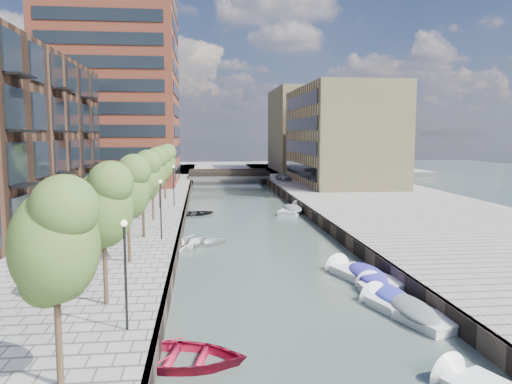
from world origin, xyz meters
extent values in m
plane|color=#38473F|center=(0.00, 40.00, 0.00)|extent=(300.00, 300.00, 0.00)
cube|color=gray|center=(16.00, 40.00, 0.50)|extent=(20.00, 140.00, 1.00)
cube|color=#332823|center=(-6.10, 40.00, 0.50)|extent=(0.25, 140.00, 1.00)
cube|color=#332823|center=(6.10, 40.00, 0.50)|extent=(0.25, 140.00, 1.00)
cube|color=gray|center=(0.00, 100.00, 0.50)|extent=(80.00, 40.00, 1.00)
cube|color=#9D452D|center=(-17.00, 65.00, 16.00)|extent=(18.00, 18.00, 30.00)
cube|color=tan|center=(16.00, 62.00, 8.00)|extent=(12.00, 25.00, 14.00)
cube|color=tan|center=(16.00, 88.00, 9.00)|extent=(12.00, 20.00, 16.00)
cube|color=gray|center=(0.00, 72.00, 1.30)|extent=(13.00, 6.00, 0.60)
cube|color=#332823|center=(0.00, 69.20, 1.90)|extent=(13.00, 0.40, 0.80)
cube|color=#332823|center=(0.00, 74.80, 1.90)|extent=(13.00, 0.40, 0.80)
cylinder|color=#382619|center=(-8.50, 4.00, 2.60)|extent=(0.20, 0.20, 3.20)
ellipsoid|color=#2D461A|center=(-8.50, 4.00, 5.33)|extent=(2.50, 2.50, 3.25)
cylinder|color=#382619|center=(-8.50, 11.00, 2.60)|extent=(0.20, 0.20, 3.20)
ellipsoid|color=#2D461A|center=(-8.50, 11.00, 5.33)|extent=(2.50, 2.50, 3.25)
cylinder|color=#382619|center=(-8.50, 18.00, 2.60)|extent=(0.20, 0.20, 3.20)
ellipsoid|color=#2D461A|center=(-8.50, 18.00, 5.33)|extent=(2.50, 2.50, 3.25)
cylinder|color=#382619|center=(-8.50, 25.00, 2.60)|extent=(0.20, 0.20, 3.20)
ellipsoid|color=#2D461A|center=(-8.50, 25.00, 5.33)|extent=(2.50, 2.50, 3.25)
cylinder|color=#382619|center=(-8.50, 32.00, 2.60)|extent=(0.20, 0.20, 3.20)
ellipsoid|color=#2D461A|center=(-8.50, 32.00, 5.33)|extent=(2.50, 2.50, 3.25)
cylinder|color=#382619|center=(-8.50, 39.00, 2.60)|extent=(0.20, 0.20, 3.20)
ellipsoid|color=#2D461A|center=(-8.50, 39.00, 5.33)|extent=(2.50, 2.50, 3.25)
cylinder|color=#382619|center=(-8.50, 46.00, 2.60)|extent=(0.20, 0.20, 3.20)
ellipsoid|color=#2D461A|center=(-8.50, 46.00, 5.33)|extent=(2.50, 2.50, 3.25)
cylinder|color=black|center=(-7.20, 8.00, 3.00)|extent=(0.10, 0.10, 4.00)
sphere|color=#FFF2CC|center=(-7.20, 8.00, 5.00)|extent=(0.24, 0.24, 0.24)
cylinder|color=black|center=(-7.20, 24.00, 3.00)|extent=(0.10, 0.10, 4.00)
sphere|color=#FFF2CC|center=(-7.20, 24.00, 5.00)|extent=(0.24, 0.24, 0.24)
cylinder|color=black|center=(-7.20, 40.00, 3.00)|extent=(0.10, 0.10, 4.00)
sphere|color=#FFF2CC|center=(-7.20, 40.00, 5.00)|extent=(0.24, 0.24, 0.24)
imported|color=#A41131|center=(-5.27, 7.05, 0.00)|extent=(5.53, 4.42, 1.02)
imported|color=white|center=(-4.97, 25.92, 0.00)|extent=(5.65, 4.50, 1.05)
imported|color=black|center=(-5.12, 40.35, 0.00)|extent=(4.72, 3.97, 0.84)
cube|color=silver|center=(4.68, 12.64, 0.05)|extent=(1.80, 4.44, 0.62)
cube|color=silver|center=(4.68, 12.64, 0.38)|extent=(1.88, 4.54, 0.10)
cone|color=silver|center=(4.59, 14.83, 0.10)|extent=(1.65, 0.92, 1.62)
ellipsoid|color=#222A9D|center=(4.68, 12.64, 0.43)|extent=(1.69, 4.06, 0.53)
cube|color=white|center=(4.93, 10.48, 0.05)|extent=(3.09, 4.91, 0.65)
cube|color=white|center=(4.93, 10.48, 0.40)|extent=(3.20, 5.03, 0.10)
cone|color=white|center=(4.19, 12.66, 0.10)|extent=(1.90, 1.40, 1.70)
ellipsoid|color=#53585A|center=(4.93, 10.48, 0.45)|extent=(2.87, 4.50, 0.56)
cone|color=white|center=(3.97, 4.57, 0.10)|extent=(1.92, 1.46, 1.71)
cube|color=white|center=(4.75, 16.03, 0.05)|extent=(3.32, 5.19, 0.69)
cube|color=white|center=(4.75, 16.03, 0.42)|extent=(3.44, 5.32, 0.11)
cone|color=white|center=(3.94, 18.33, 0.11)|extent=(2.02, 1.50, 1.80)
ellipsoid|color=#292197|center=(4.75, 16.03, 0.48)|extent=(3.08, 4.76, 0.59)
cube|color=#BABAB8|center=(4.99, 40.54, 0.06)|extent=(3.82, 5.40, 0.72)
cube|color=#BABAB8|center=(4.99, 40.54, 0.44)|extent=(3.94, 5.54, 0.11)
cone|color=#BABAB8|center=(6.04, 42.86, 0.11)|extent=(2.12, 1.68, 1.88)
ellipsoid|color=#515558|center=(4.99, 40.54, 0.50)|extent=(3.53, 4.95, 0.62)
imported|color=#9A9B9E|center=(8.21, 66.06, 1.60)|extent=(2.53, 3.81, 1.21)
camera|label=1|loc=(-4.37, -10.19, 8.21)|focal=35.00mm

